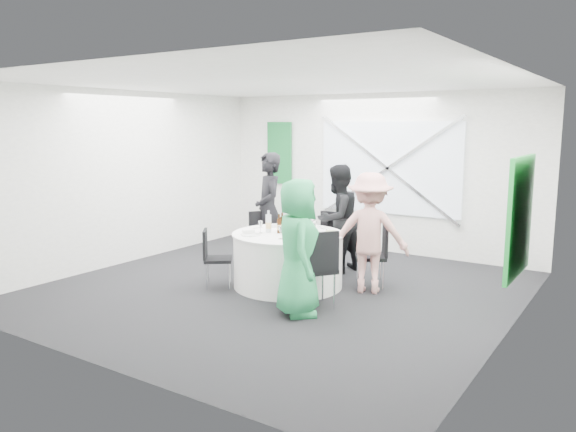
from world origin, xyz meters
The scene contains 50 objects.
floor centered at (0.00, 0.00, 0.00)m, with size 6.00×6.00×0.00m, color black.
ceiling centered at (0.00, 0.00, 2.80)m, with size 6.00×6.00×0.00m, color silver.
wall_back centered at (0.00, 3.00, 1.40)m, with size 6.00×6.00×0.00m, color silver.
wall_front centered at (0.00, -3.00, 1.40)m, with size 6.00×6.00×0.00m, color silver.
wall_left centered at (-3.00, 0.00, 1.40)m, with size 6.00×6.00×0.00m, color silver.
wall_right centered at (3.00, 0.00, 1.40)m, with size 6.00×6.00×0.00m, color silver.
window_panel centered at (0.30, 2.96, 1.50)m, with size 2.60×0.03×1.60m, color silver.
window_brace_a centered at (0.30, 2.92, 1.50)m, with size 0.05×0.05×3.16m, color silver.
window_brace_b centered at (0.30, 2.92, 1.50)m, with size 0.05×0.05×3.16m, color silver.
green_banner centered at (-2.00, 2.95, 1.70)m, with size 0.55×0.04×1.20m, color #125E2D.
green_sign centered at (2.94, 0.60, 1.20)m, with size 0.05×1.20×1.40m, color #198B2F.
banquet_table centered at (0.00, 0.20, 0.38)m, with size 1.56×1.56×0.76m.
chair_back centered at (0.00, 1.34, 0.53)m, with size 0.41×0.42×0.90m.
chair_back_left centered at (-0.86, 0.81, 0.53)m, with size 0.57×0.57×0.90m.
chair_back_right centered at (1.07, 0.82, 0.52)m, with size 0.56×0.55×0.89m.
chair_front_right centered at (0.86, -0.45, 0.58)m, with size 0.63×0.63×0.99m.
chair_front_left centered at (-0.84, -0.42, 0.47)m, with size 0.52×0.52×0.82m.
person_man_back_left centered at (-0.86, 0.95, 0.91)m, with size 0.66×0.44×1.82m, color black.
person_man_back centered at (0.21, 1.25, 0.83)m, with size 0.81×0.44×1.66m, color black.
person_woman_pink centered at (1.06, 0.58, 0.81)m, with size 1.05×0.49×1.63m, color pink.
person_woman_green centered at (0.75, -0.73, 0.82)m, with size 0.80×0.52×1.64m, color #2A9B58.
plate_back centered at (0.08, 0.70, 0.77)m, with size 0.29×0.29×0.01m.
plate_back_left centered at (-0.43, 0.51, 0.77)m, with size 0.25×0.25×0.01m.
plate_back_right centered at (0.53, 0.48, 0.78)m, with size 0.25×0.25×0.04m.
plate_front_right centered at (0.46, -0.16, 0.78)m, with size 0.27×0.27×0.04m.
plate_front_left centered at (-0.34, -0.21, 0.77)m, with size 0.26×0.26×0.01m.
napkin centered at (-0.42, -0.15, 0.80)m, with size 0.16×0.11×0.04m, color white.
beer_bottle_a centered at (-0.09, 0.19, 0.87)m, with size 0.06×0.06×0.28m.
beer_bottle_b centered at (0.02, 0.37, 0.86)m, with size 0.06×0.06×0.25m.
beer_bottle_c centered at (0.11, 0.14, 0.86)m, with size 0.06×0.06×0.26m.
beer_bottle_d centered at (-0.10, 0.12, 0.86)m, with size 0.06×0.06×0.27m.
green_water_bottle centered at (0.22, 0.32, 0.89)m, with size 0.08×0.08×0.33m.
clear_water_bottle centered at (-0.26, 0.09, 0.88)m, with size 0.08×0.08×0.31m.
wine_glass_a centered at (0.37, 0.28, 0.88)m, with size 0.07×0.07×0.17m.
wine_glass_b centered at (-0.17, 0.57, 0.88)m, with size 0.07×0.07×0.17m.
wine_glass_c centered at (0.17, 0.56, 0.88)m, with size 0.07×0.07×0.17m.
wine_glass_d centered at (0.23, 0.49, 0.88)m, with size 0.07×0.07×0.17m.
wine_glass_e centered at (0.33, 0.37, 0.88)m, with size 0.07×0.07×0.17m.
wine_glass_f centered at (0.14, -0.19, 0.88)m, with size 0.07×0.07×0.17m.
wine_glass_g centered at (-0.32, -0.01, 0.88)m, with size 0.07×0.07×0.17m.
fork_a centered at (-0.55, 0.02, 0.76)m, with size 0.01×0.15×0.01m, color silver.
knife_a centered at (-0.29, -0.29, 0.76)m, with size 0.01×0.15×0.01m, color silver.
fork_b centered at (0.32, -0.28, 0.76)m, with size 0.01×0.15×0.01m, color silver.
knife_b centered at (0.54, 0.01, 0.76)m, with size 0.01×0.15×0.01m, color silver.
fork_c centered at (0.22, 0.73, 0.76)m, with size 0.01×0.15×0.01m, color silver.
knife_c centered at (-0.17, 0.75, 0.76)m, with size 0.01×0.15×0.01m, color silver.
fork_d centered at (-0.37, 0.64, 0.76)m, with size 0.01×0.15×0.01m, color silver.
knife_d centered at (-0.57, 0.27, 0.76)m, with size 0.01×0.15×0.01m, color silver.
fork_e centered at (0.56, 0.32, 0.76)m, with size 0.01×0.15×0.01m, color silver.
knife_e centered at (0.37, 0.64, 0.76)m, with size 0.01×0.15×0.01m, color silver.
Camera 1 is at (4.19, -6.21, 2.25)m, focal length 35.00 mm.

